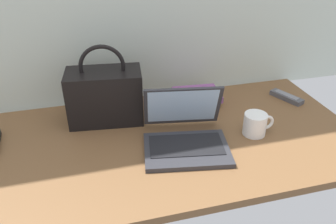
# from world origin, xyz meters

# --- Properties ---
(desk) EXTENTS (1.60, 0.76, 0.03)m
(desk) POSITION_xyz_m (0.00, 0.00, 0.01)
(desk) COLOR brown
(desk) RESTS_ON ground
(laptop) EXTENTS (0.35, 0.35, 0.21)m
(laptop) POSITION_xyz_m (0.10, -0.05, 0.07)
(laptop) COLOR #2D2D33
(laptop) RESTS_ON desk
(coffee_mug) EXTENTS (0.13, 0.09, 0.09)m
(coffee_mug) POSITION_xyz_m (0.39, -0.05, 0.08)
(coffee_mug) COLOR white
(coffee_mug) RESTS_ON desk
(remote_control_far) EXTENTS (0.11, 0.17, 0.02)m
(remote_control_far) POSITION_xyz_m (0.67, 0.17, 0.04)
(remote_control_far) COLOR #4C4C51
(remote_control_far) RESTS_ON desk
(handbag) EXTENTS (0.32, 0.20, 0.33)m
(handbag) POSITION_xyz_m (-0.17, 0.21, 0.15)
(handbag) COLOR black
(handbag) RESTS_ON desk
(book_stack) EXTENTS (0.22, 0.17, 0.05)m
(book_stack) POSITION_xyz_m (0.25, 0.25, 0.06)
(book_stack) COLOR #D8BF4C
(book_stack) RESTS_ON desk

